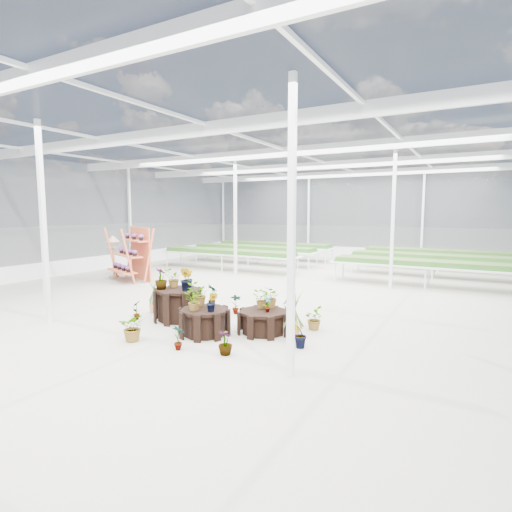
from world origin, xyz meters
The scene contains 10 objects.
ground_plane centered at (0.00, 0.00, 0.00)m, with size 24.00×24.00×0.00m, color gray.
greenhouse_shell centered at (0.00, 0.00, 2.25)m, with size 18.00×24.00×4.50m, color white, non-canonical shape.
steel_frame centered at (0.00, 0.00, 2.25)m, with size 18.00×24.00×4.50m, color silver, non-canonical shape.
nursery_benches centered at (0.00, 7.20, 0.42)m, with size 16.00×7.00×0.84m, color silver, non-canonical shape.
plinth_tall centered at (-0.58, -2.39, 0.37)m, with size 1.08×1.08×0.74m, color black.
plinth_mid centered at (0.62, -2.99, 0.27)m, with size 1.03×1.03×0.54m, color black.
plinth_low centered at (1.62, -2.29, 0.24)m, with size 1.05×1.05×0.47m, color black.
shelf_rack centered at (-5.67, 0.97, 0.98)m, with size 1.85×0.98×1.96m, color #C05232, non-canonical shape.
bird_table centered at (-6.75, 1.17, 0.81)m, with size 0.39×0.39×1.62m, color tan, non-canonical shape.
nursery_plants centered at (0.28, -2.33, 0.50)m, with size 4.61×3.29×1.28m.
Camera 1 is at (5.42, -9.43, 2.52)m, focal length 28.00 mm.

